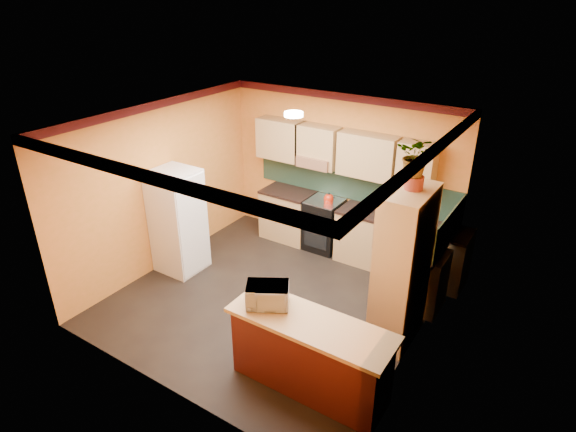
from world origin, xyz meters
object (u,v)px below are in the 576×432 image
(fridge, at_px, (178,221))
(pantry, at_px, (402,268))
(stove, at_px, (324,224))
(microwave, at_px, (267,295))
(breakfast_bar, at_px, (310,357))
(base_cabinets_back, at_px, (356,234))

(fridge, height_order, pantry, pantry)
(stove, height_order, fridge, fridge)
(microwave, bearing_deg, pantry, 21.86)
(fridge, relative_size, breakfast_bar, 0.94)
(base_cabinets_back, bearing_deg, breakfast_bar, -74.10)
(pantry, xyz_separation_m, breakfast_bar, (-0.50, -1.40, -0.61))
(base_cabinets_back, xyz_separation_m, fridge, (-2.26, -1.86, 0.41))
(stove, distance_m, fridge, 2.50)
(stove, xyz_separation_m, microwave, (0.90, -2.98, 0.61))
(base_cabinets_back, bearing_deg, pantry, -49.49)
(fridge, bearing_deg, pantry, 4.50)
(breakfast_bar, height_order, microwave, microwave)
(base_cabinets_back, xyz_separation_m, pantry, (1.34, -1.57, 0.61))
(stove, bearing_deg, fridge, -131.30)
(fridge, height_order, microwave, fridge)
(base_cabinets_back, distance_m, microwave, 3.05)
(microwave, bearing_deg, breakfast_bar, -30.91)
(base_cabinets_back, height_order, pantry, pantry)
(stove, height_order, microwave, microwave)
(base_cabinets_back, xyz_separation_m, stove, (-0.62, -0.00, 0.02))
(fridge, height_order, breakfast_bar, fridge)
(pantry, xyz_separation_m, microwave, (-1.07, -1.40, 0.01))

